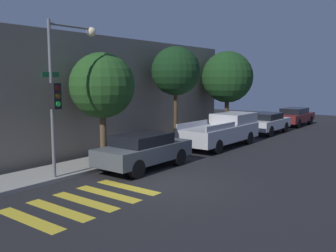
# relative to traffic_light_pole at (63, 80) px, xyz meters

# --- Properties ---
(ground_plane) EXTENTS (60.00, 60.00, 0.00)m
(ground_plane) POSITION_rel_traffic_light_pole_xyz_m (1.56, -3.37, -3.61)
(ground_plane) COLOR black
(sidewalk) EXTENTS (26.00, 2.07, 0.14)m
(sidewalk) POSITION_rel_traffic_light_pole_xyz_m (1.56, 0.86, -3.54)
(sidewalk) COLOR gray
(sidewalk) RESTS_ON ground
(building_row) EXTENTS (26.00, 6.00, 5.70)m
(building_row) POSITION_rel_traffic_light_pole_xyz_m (1.56, 5.30, -0.77)
(building_row) COLOR slate
(building_row) RESTS_ON ground
(crosswalk) EXTENTS (4.16, 2.60, 0.00)m
(crosswalk) POSITION_rel_traffic_light_pole_xyz_m (-1.30, -2.57, -3.61)
(crosswalk) COLOR gold
(crosswalk) RESTS_ON ground
(traffic_light_pole) EXTENTS (2.42, 0.56, 5.67)m
(traffic_light_pole) POSITION_rel_traffic_light_pole_xyz_m (0.00, 0.00, 0.00)
(traffic_light_pole) COLOR slate
(traffic_light_pole) RESTS_ON ground
(sedan_near_corner) EXTENTS (4.32, 1.82, 1.44)m
(sedan_near_corner) POSITION_rel_traffic_light_pole_xyz_m (2.89, -1.27, -2.83)
(sedan_near_corner) COLOR #4C5156
(sedan_near_corner) RESTS_ON ground
(pickup_truck) EXTENTS (5.63, 1.95, 1.73)m
(pickup_truck) POSITION_rel_traffic_light_pole_xyz_m (9.44, -1.27, -2.72)
(pickup_truck) COLOR #BCBCC1
(pickup_truck) RESTS_ON ground
(sedan_middle) EXTENTS (4.25, 1.78, 1.40)m
(sedan_middle) POSITION_rel_traffic_light_pole_xyz_m (15.42, -1.27, -2.85)
(sedan_middle) COLOR silver
(sedan_middle) RESTS_ON ground
(sedan_far_end) EXTENTS (4.70, 1.76, 1.40)m
(sedan_far_end) POSITION_rel_traffic_light_pole_xyz_m (20.93, -1.27, -2.85)
(sedan_far_end) COLOR maroon
(sedan_far_end) RESTS_ON ground
(tree_near_corner) EXTENTS (2.75, 2.75, 4.75)m
(tree_near_corner) POSITION_rel_traffic_light_pole_xyz_m (2.47, 0.65, -0.26)
(tree_near_corner) COLOR brown
(tree_near_corner) RESTS_ON ground
(tree_midblock) EXTENTS (2.59, 2.59, 5.36)m
(tree_midblock) POSITION_rel_traffic_light_pole_xyz_m (7.70, 0.65, 0.43)
(tree_midblock) COLOR #4C3823
(tree_midblock) RESTS_ON ground
(tree_far_end) EXTENTS (3.32, 3.32, 5.44)m
(tree_far_end) POSITION_rel_traffic_light_pole_xyz_m (13.36, 0.65, 0.15)
(tree_far_end) COLOR #4C3823
(tree_far_end) RESTS_ON ground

